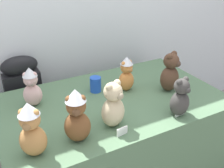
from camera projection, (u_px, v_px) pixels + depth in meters
name	position (u px, v px, depth m)	size (l,w,h in m)	color
wall_back	(71.00, 3.00, 2.13)	(7.00, 0.08, 2.60)	silver
display_table	(112.00, 143.00, 2.00)	(1.52, 0.91, 0.77)	#4C6B4C
instrument_case	(27.00, 110.00, 2.20)	(0.28, 0.12, 0.97)	black
teddy_bear_ginger	(126.00, 74.00, 1.89)	(0.13, 0.12, 0.26)	#D17F3D
teddy_bear_charcoal	(180.00, 98.00, 1.61)	(0.15, 0.13, 0.25)	#383533
teddy_bear_caramel	(32.00, 130.00, 1.28)	(0.18, 0.17, 0.30)	#B27A42
teddy_bear_cocoa	(170.00, 73.00, 1.88)	(0.19, 0.18, 0.29)	#4C3323
teddy_bear_blush	(32.00, 87.00, 1.70)	(0.15, 0.14, 0.27)	beige
teddy_bear_sand	(113.00, 106.00, 1.50)	(0.18, 0.17, 0.29)	#CCB78E
teddy_bear_chestnut	(77.00, 116.00, 1.37)	(0.17, 0.16, 0.31)	brown
party_cup_blue	(96.00, 84.00, 1.90)	(0.08, 0.08, 0.11)	blue
name_card_front_left	(180.00, 112.00, 1.64)	(0.07, 0.01, 0.05)	white
name_card_front_middle	(122.00, 131.00, 1.47)	(0.07, 0.01, 0.05)	white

